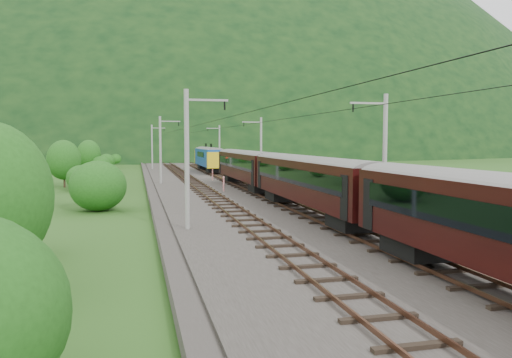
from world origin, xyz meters
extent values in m
plane|color=#274916|center=(0.00, 0.00, 0.00)|extent=(600.00, 600.00, 0.00)
cube|color=#38332D|center=(0.00, 10.00, 0.15)|extent=(14.00, 220.00, 0.30)
cube|color=brown|center=(-3.12, 10.00, 0.49)|extent=(0.08, 220.00, 0.15)
cube|color=brown|center=(-1.68, 10.00, 0.49)|extent=(0.08, 220.00, 0.15)
cube|color=black|center=(-2.40, 10.00, 0.36)|extent=(2.40, 220.00, 0.12)
cube|color=brown|center=(1.68, 10.00, 0.49)|extent=(0.08, 220.00, 0.15)
cube|color=brown|center=(3.12, 10.00, 0.49)|extent=(0.08, 220.00, 0.15)
cube|color=black|center=(2.40, 10.00, 0.36)|extent=(2.40, 220.00, 0.12)
cylinder|color=gray|center=(-6.20, 0.00, 4.30)|extent=(0.28, 0.28, 8.00)
cube|color=gray|center=(-5.00, 0.00, 7.70)|extent=(2.40, 0.12, 0.12)
cylinder|color=black|center=(-4.00, 0.00, 7.40)|extent=(0.10, 0.10, 0.50)
cylinder|color=gray|center=(-6.20, 32.00, 4.30)|extent=(0.28, 0.28, 8.00)
cube|color=gray|center=(-5.00, 32.00, 7.70)|extent=(2.40, 0.12, 0.12)
cylinder|color=black|center=(-4.00, 32.00, 7.40)|extent=(0.10, 0.10, 0.50)
cylinder|color=gray|center=(-6.20, 64.00, 4.30)|extent=(0.28, 0.28, 8.00)
cube|color=gray|center=(-5.00, 64.00, 7.70)|extent=(2.40, 0.12, 0.12)
cylinder|color=black|center=(-4.00, 64.00, 7.40)|extent=(0.10, 0.10, 0.50)
cylinder|color=gray|center=(-6.20, 96.00, 4.30)|extent=(0.28, 0.28, 8.00)
cube|color=gray|center=(-5.00, 96.00, 7.70)|extent=(2.40, 0.12, 0.12)
cylinder|color=black|center=(-4.00, 96.00, 7.40)|extent=(0.10, 0.10, 0.50)
cylinder|color=gray|center=(-6.20, 128.00, 4.30)|extent=(0.28, 0.28, 8.00)
cube|color=gray|center=(-5.00, 128.00, 7.70)|extent=(2.40, 0.12, 0.12)
cylinder|color=black|center=(-4.00, 128.00, 7.40)|extent=(0.10, 0.10, 0.50)
cylinder|color=gray|center=(6.20, 0.00, 4.30)|extent=(0.28, 0.28, 8.00)
cube|color=gray|center=(5.00, 0.00, 7.70)|extent=(2.40, 0.12, 0.12)
cylinder|color=black|center=(4.00, 0.00, 7.40)|extent=(0.10, 0.10, 0.50)
cylinder|color=gray|center=(6.20, 32.00, 4.30)|extent=(0.28, 0.28, 8.00)
cube|color=gray|center=(5.00, 32.00, 7.70)|extent=(2.40, 0.12, 0.12)
cylinder|color=black|center=(4.00, 32.00, 7.40)|extent=(0.10, 0.10, 0.50)
cylinder|color=gray|center=(6.20, 64.00, 4.30)|extent=(0.28, 0.28, 8.00)
cube|color=gray|center=(5.00, 64.00, 7.70)|extent=(2.40, 0.12, 0.12)
cylinder|color=black|center=(4.00, 64.00, 7.40)|extent=(0.10, 0.10, 0.50)
cylinder|color=gray|center=(6.20, 96.00, 4.30)|extent=(0.28, 0.28, 8.00)
cube|color=gray|center=(5.00, 96.00, 7.70)|extent=(2.40, 0.12, 0.12)
cylinder|color=black|center=(4.00, 96.00, 7.40)|extent=(0.10, 0.10, 0.50)
cylinder|color=gray|center=(6.20, 128.00, 4.30)|extent=(0.28, 0.28, 8.00)
cube|color=gray|center=(5.00, 128.00, 7.70)|extent=(2.40, 0.12, 0.12)
cylinder|color=black|center=(4.00, 128.00, 7.40)|extent=(0.10, 0.10, 0.50)
cylinder|color=black|center=(-2.40, 10.00, 7.10)|extent=(0.03, 198.00, 0.03)
cylinder|color=black|center=(2.40, 10.00, 7.10)|extent=(0.03, 198.00, 0.03)
ellipsoid|color=black|center=(0.00, 260.00, 0.00)|extent=(504.00, 360.00, 244.00)
cube|color=black|center=(1.09, -16.96, 3.03)|extent=(0.05, 17.28, 1.03)
cube|color=black|center=(2.40, -10.09, 0.97)|extent=(1.96, 2.86, 0.80)
cube|color=black|center=(2.40, 3.36, 2.71)|extent=(2.59, 19.63, 2.68)
cylinder|color=gray|center=(2.40, 3.36, 3.92)|extent=(2.59, 19.54, 2.59)
cube|color=black|center=(1.09, 3.36, 3.03)|extent=(0.05, 17.28, 1.03)
cube|color=black|center=(3.71, 3.36, 3.03)|extent=(0.05, 17.28, 1.03)
cube|color=black|center=(2.40, -3.51, 0.97)|extent=(1.96, 2.86, 0.80)
cube|color=black|center=(2.40, 10.23, 0.97)|extent=(1.96, 2.86, 0.80)
cube|color=black|center=(2.40, 23.69, 2.71)|extent=(2.59, 19.63, 2.68)
cylinder|color=gray|center=(2.40, 23.69, 3.92)|extent=(2.59, 19.54, 2.59)
cube|color=black|center=(1.09, 23.69, 3.03)|extent=(0.05, 17.28, 1.03)
cube|color=black|center=(3.71, 23.69, 3.03)|extent=(0.05, 17.28, 1.03)
cube|color=black|center=(2.40, 16.81, 0.97)|extent=(1.96, 2.86, 0.80)
cube|color=black|center=(2.40, 30.56, 0.97)|extent=(1.96, 2.86, 0.80)
cube|color=#134899|center=(2.40, 52.04, 2.71)|extent=(2.59, 16.06, 2.68)
cylinder|color=gray|center=(2.40, 52.04, 3.92)|extent=(2.59, 15.98, 2.59)
cube|color=black|center=(1.09, 52.04, 3.03)|extent=(0.05, 14.14, 1.03)
cube|color=black|center=(3.71, 52.04, 3.03)|extent=(0.05, 14.14, 1.03)
cube|color=black|center=(2.40, 46.42, 0.97)|extent=(1.96, 2.86, 0.80)
cube|color=black|center=(2.40, 57.66, 0.97)|extent=(1.96, 2.86, 0.80)
cube|color=gold|center=(2.40, 59.87, 2.53)|extent=(2.64, 0.50, 2.41)
cube|color=gold|center=(2.40, 44.21, 2.53)|extent=(2.64, 0.50, 2.41)
cube|color=black|center=(2.40, 55.04, 4.54)|extent=(0.08, 1.60, 0.80)
cylinder|color=red|center=(-0.54, 20.54, 1.07)|extent=(0.16, 0.16, 1.53)
cylinder|color=red|center=(0.50, 34.94, 1.03)|extent=(0.16, 0.16, 1.46)
cylinder|color=black|center=(-4.93, 61.30, 1.27)|extent=(0.14, 0.14, 1.94)
sphere|color=red|center=(-4.93, 61.30, 2.29)|extent=(0.23, 0.23, 0.23)
ellipsoid|color=#1D4F15|center=(-11.90, 11.11, 1.93)|extent=(4.30, 4.30, 3.87)
ellipsoid|color=#1D4F15|center=(-14.79, 27.39, 1.40)|extent=(3.10, 3.10, 2.79)
ellipsoid|color=#1D4F15|center=(-15.14, 41.16, 1.08)|extent=(2.41, 2.41, 2.16)
ellipsoid|color=#1D4F15|center=(-14.84, 57.66, 1.44)|extent=(3.19, 3.19, 2.87)
ellipsoid|color=#1D4F15|center=(-14.69, 72.61, 1.42)|extent=(3.15, 3.15, 2.83)
ellipsoid|color=#1D4F15|center=(-13.53, 88.44, 1.22)|extent=(2.70, 2.70, 2.43)
cylinder|color=black|center=(-17.36, 15.67, 1.11)|extent=(0.24, 0.24, 2.22)
ellipsoid|color=#1D4F15|center=(-17.36, 15.67, 2.38)|extent=(2.86, 2.86, 3.43)
cylinder|color=black|center=(-17.14, 32.36, 1.49)|extent=(0.24, 0.24, 2.97)
ellipsoid|color=#1D4F15|center=(-17.14, 32.36, 3.19)|extent=(3.82, 3.82, 4.59)
cylinder|color=black|center=(-16.71, 58.80, 1.50)|extent=(0.24, 0.24, 3.00)
ellipsoid|color=#1D4F15|center=(-16.71, 58.80, 3.21)|extent=(3.86, 3.86, 4.63)
ellipsoid|color=#1D4F15|center=(12.42, 11.51, 1.19)|extent=(2.65, 2.65, 2.38)
ellipsoid|color=#1D4F15|center=(13.47, 28.56, 1.01)|extent=(2.25, 2.25, 2.02)
ellipsoid|color=#1D4F15|center=(9.93, 47.59, 0.82)|extent=(1.83, 1.83, 1.64)
ellipsoid|color=#1D4F15|center=(9.99, 60.99, 1.21)|extent=(2.70, 2.70, 2.43)
camera|label=1|loc=(-9.01, -28.60, 5.38)|focal=35.00mm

